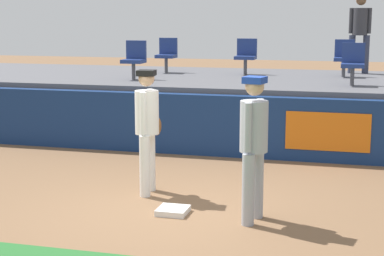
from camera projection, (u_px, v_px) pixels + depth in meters
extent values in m
plane|color=brown|center=(166.00, 212.00, 8.45)|extent=(60.00, 60.00, 0.00)
cube|color=white|center=(173.00, 211.00, 8.39)|extent=(0.40, 0.40, 0.08)
cylinder|color=white|center=(150.00, 161.00, 9.44)|extent=(0.16, 0.16, 0.91)
cylinder|color=white|center=(145.00, 166.00, 9.12)|extent=(0.16, 0.16, 0.91)
cylinder|color=white|center=(147.00, 112.00, 9.14)|extent=(0.38, 0.38, 0.64)
sphere|color=tan|center=(146.00, 78.00, 9.05)|extent=(0.24, 0.24, 0.24)
cube|color=black|center=(146.00, 73.00, 9.04)|extent=(0.27, 0.27, 0.08)
cylinder|color=white|center=(150.00, 109.00, 9.34)|extent=(0.09, 0.09, 0.60)
cylinder|color=white|center=(143.00, 113.00, 8.93)|extent=(0.09, 0.09, 0.60)
ellipsoid|color=brown|center=(157.00, 126.00, 9.37)|extent=(0.14, 0.21, 0.28)
cylinder|color=#9EA3AD|center=(257.00, 184.00, 8.15)|extent=(0.16, 0.16, 0.93)
cylinder|color=#9EA3AD|center=(248.00, 190.00, 7.86)|extent=(0.16, 0.16, 0.93)
cylinder|color=#9EA3AD|center=(254.00, 126.00, 7.87)|extent=(0.42, 0.42, 0.65)
sphere|color=tan|center=(255.00, 86.00, 7.78)|extent=(0.24, 0.24, 0.24)
cube|color=#193899|center=(255.00, 80.00, 7.76)|extent=(0.30, 0.30, 0.08)
cylinder|color=#9EA3AD|center=(260.00, 122.00, 8.05)|extent=(0.09, 0.09, 0.61)
cylinder|color=#9EA3AD|center=(248.00, 127.00, 7.67)|extent=(0.09, 0.09, 0.61)
cube|color=navy|center=(222.00, 126.00, 11.78)|extent=(18.00, 0.24, 1.16)
cube|color=orange|center=(328.00, 132.00, 11.16)|extent=(1.50, 0.02, 0.70)
cube|color=#59595E|center=(246.00, 105.00, 14.21)|extent=(18.00, 4.80, 1.26)
cylinder|color=#4C4C51|center=(344.00, 68.00, 14.10)|extent=(0.08, 0.08, 0.40)
cube|color=navy|center=(344.00, 59.00, 14.06)|extent=(0.44, 0.44, 0.08)
cube|color=navy|center=(345.00, 48.00, 14.20)|extent=(0.44, 0.06, 0.40)
cylinder|color=#4C4C51|center=(352.00, 76.00, 12.33)|extent=(0.08, 0.08, 0.40)
cube|color=navy|center=(353.00, 66.00, 12.30)|extent=(0.45, 0.44, 0.08)
cube|color=navy|center=(353.00, 53.00, 12.43)|extent=(0.45, 0.06, 0.40)
cylinder|color=#4C4C51|center=(134.00, 70.00, 13.50)|extent=(0.08, 0.08, 0.40)
cube|color=navy|center=(133.00, 61.00, 13.46)|extent=(0.45, 0.44, 0.08)
cube|color=navy|center=(136.00, 50.00, 13.60)|extent=(0.45, 0.06, 0.40)
cylinder|color=#4C4C51|center=(166.00, 65.00, 15.16)|extent=(0.08, 0.08, 0.40)
cube|color=navy|center=(166.00, 56.00, 15.13)|extent=(0.45, 0.44, 0.08)
cube|color=navy|center=(168.00, 46.00, 15.27)|extent=(0.45, 0.06, 0.40)
cylinder|color=#4C4C51|center=(245.00, 66.00, 14.67)|extent=(0.08, 0.08, 0.40)
cube|color=navy|center=(245.00, 58.00, 14.63)|extent=(0.47, 0.44, 0.08)
cube|color=navy|center=(247.00, 47.00, 14.77)|extent=(0.47, 0.06, 0.40)
cylinder|color=#33384C|center=(366.00, 54.00, 14.93)|extent=(0.16, 0.16, 0.91)
cylinder|color=#33384C|center=(352.00, 54.00, 15.01)|extent=(0.16, 0.16, 0.91)
cylinder|color=#333338|center=(360.00, 22.00, 14.84)|extent=(0.36, 0.36, 0.64)
sphere|color=brown|center=(361.00, 0.00, 14.75)|extent=(0.24, 0.24, 0.24)
cylinder|color=#333338|center=(370.00, 21.00, 14.78)|extent=(0.09, 0.09, 0.60)
cylinder|color=#333338|center=(351.00, 21.00, 14.88)|extent=(0.09, 0.09, 0.60)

